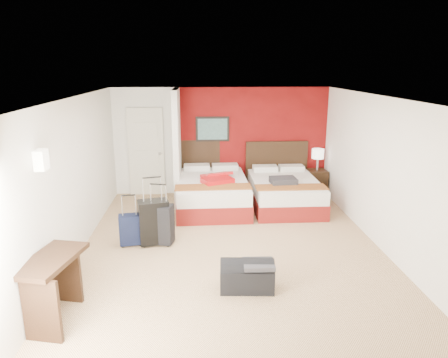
{
  "coord_description": "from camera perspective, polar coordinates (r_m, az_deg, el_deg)",
  "views": [
    {
      "loc": [
        -0.51,
        -6.42,
        2.98
      ],
      "look_at": [
        -0.08,
        0.8,
        1.0
      ],
      "focal_mm": 33.39,
      "sensor_mm": 36.0,
      "label": 1
    }
  ],
  "objects": [
    {
      "name": "ground",
      "position": [
        7.1,
        1.01,
        -9.53
      ],
      "size": [
        6.5,
        6.5,
        0.0
      ],
      "primitive_type": "plane",
      "color": "tan",
      "rests_on": "ground"
    },
    {
      "name": "room_walls",
      "position": [
        8.08,
        -9.72,
        2.77
      ],
      "size": [
        5.02,
        6.52,
        2.5
      ],
      "color": "white",
      "rests_on": "ground"
    },
    {
      "name": "red_accent_panel",
      "position": [
        9.88,
        3.96,
        5.2
      ],
      "size": [
        3.5,
        0.04,
        2.5
      ],
      "primitive_type": "cube",
      "color": "maroon",
      "rests_on": "ground"
    },
    {
      "name": "partition_wall",
      "position": [
        9.21,
        -6.44,
        4.39
      ],
      "size": [
        0.12,
        1.2,
        2.5
      ],
      "primitive_type": "cube",
      "color": "silver",
      "rests_on": "ground"
    },
    {
      "name": "entry_door",
      "position": [
        9.89,
        -10.59,
        3.66
      ],
      "size": [
        0.82,
        0.06,
        2.05
      ],
      "primitive_type": "cube",
      "color": "silver",
      "rests_on": "ground"
    },
    {
      "name": "bed_left",
      "position": [
        8.96,
        -1.62,
        -1.97
      ],
      "size": [
        1.52,
        2.15,
        0.64
      ],
      "primitive_type": "cube",
      "rotation": [
        0.0,
        0.0,
        0.02
      ],
      "color": "silver",
      "rests_on": "ground"
    },
    {
      "name": "bed_right",
      "position": [
        9.13,
        8.28,
        -1.92
      ],
      "size": [
        1.41,
        2.01,
        0.6
      ],
      "primitive_type": "cube",
      "rotation": [
        0.0,
        0.0,
        0.0
      ],
      "color": "white",
      "rests_on": "ground"
    },
    {
      "name": "red_suitcase_open",
      "position": [
        8.77,
        -0.97,
        0.17
      ],
      "size": [
        0.9,
        1.01,
        0.1
      ],
      "primitive_type": "cube",
      "rotation": [
        0.0,
        0.0,
        0.42
      ],
      "color": "red",
      "rests_on": "bed_left"
    },
    {
      "name": "jacket_bundle",
      "position": [
        8.72,
        8.12,
        -0.23
      ],
      "size": [
        0.55,
        0.45,
        0.13
      ],
      "primitive_type": "cube",
      "rotation": [
        0.0,
        0.0,
        0.07
      ],
      "color": "#333337",
      "rests_on": "bed_right"
    },
    {
      "name": "nightstand",
      "position": [
        10.07,
        12.51,
        -0.47
      ],
      "size": [
        0.46,
        0.46,
        0.61
      ],
      "primitive_type": "cube",
      "rotation": [
        0.0,
        0.0,
        0.06
      ],
      "color": "black",
      "rests_on": "ground"
    },
    {
      "name": "table_lamp",
      "position": [
        9.93,
        12.69,
        2.61
      ],
      "size": [
        0.28,
        0.28,
        0.5
      ],
      "primitive_type": "cylinder",
      "rotation": [
        0.0,
        0.0,
        0.0
      ],
      "color": "silver",
      "rests_on": "nightstand"
    },
    {
      "name": "suitcase_black",
      "position": [
        7.24,
        -9.59,
        -6.01
      ],
      "size": [
        0.56,
        0.42,
        0.75
      ],
      "primitive_type": "cube",
      "rotation": [
        0.0,
        0.0,
        0.24
      ],
      "color": "black",
      "rests_on": "ground"
    },
    {
      "name": "suitcase_charcoal",
      "position": [
        7.24,
        -8.81,
        -6.31
      ],
      "size": [
        0.51,
        0.38,
        0.67
      ],
      "primitive_type": "cube",
      "rotation": [
        0.0,
        0.0,
        -0.24
      ],
      "color": "black",
      "rests_on": "ground"
    },
    {
      "name": "suitcase_navy",
      "position": [
        7.31,
        -12.67,
        -6.95
      ],
      "size": [
        0.4,
        0.28,
        0.52
      ],
      "primitive_type": "cube",
      "rotation": [
        0.0,
        0.0,
        0.16
      ],
      "color": "#101732",
      "rests_on": "ground"
    },
    {
      "name": "duffel_bag",
      "position": [
        5.86,
        3.17,
        -13.22
      ],
      "size": [
        0.75,
        0.44,
        0.37
      ],
      "primitive_type": "cube",
      "rotation": [
        0.0,
        0.0,
        -0.07
      ],
      "color": "black",
      "rests_on": "ground"
    },
    {
      "name": "jacket_draped",
      "position": [
        5.73,
        4.77,
        -11.53
      ],
      "size": [
        0.42,
        0.36,
        0.06
      ],
      "primitive_type": "cube",
      "rotation": [
        0.0,
        0.0,
        -0.02
      ],
      "color": "#37363B",
      "rests_on": "duffel_bag"
    },
    {
      "name": "desk",
      "position": [
        5.51,
        -22.27,
        -13.75
      ],
      "size": [
        0.7,
        1.06,
        0.82
      ],
      "primitive_type": "cube",
      "rotation": [
        0.0,
        0.0,
        -0.23
      ],
      "color": "black",
      "rests_on": "ground"
    }
  ]
}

